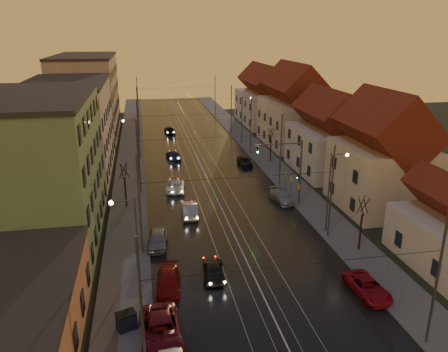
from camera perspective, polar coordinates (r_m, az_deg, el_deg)
ground at (r=32.71m, az=5.53°, el=-16.14°), size 160.00×160.00×0.00m
road at (r=68.76m, az=-3.73°, el=2.83°), size 16.00×120.00×0.04m
sidewalk_left at (r=68.30m, az=-12.08°, el=2.40°), size 4.00×120.00×0.15m
sidewalk_right at (r=70.61m, az=4.36°, el=3.28°), size 4.00×120.00×0.15m
tram_rail_0 at (r=68.53m, az=-5.55°, el=2.76°), size 0.06×120.00×0.03m
tram_rail_1 at (r=68.66m, az=-4.36°, el=2.83°), size 0.06×120.00×0.03m
tram_rail_2 at (r=68.84m, az=-3.09°, el=2.90°), size 0.06×120.00×0.03m
tram_rail_3 at (r=69.04m, az=-1.91°, el=2.96°), size 0.06×120.00×0.03m
apartment_left_1 at (r=42.59m, az=-23.21°, el=0.54°), size 10.00×18.00×13.00m
apartment_left_2 at (r=61.77m, az=-19.51°, el=5.72°), size 10.00×20.00×12.00m
apartment_left_3 at (r=85.06m, az=-17.37°, el=9.88°), size 10.00×24.00×14.00m
house_right_1 at (r=49.55m, az=19.98°, el=2.04°), size 8.67×10.20×10.80m
house_right_2 at (r=60.87m, az=13.82°, el=4.76°), size 9.18×12.24×9.20m
house_right_3 at (r=74.23m, az=9.15°, el=8.39°), size 9.18×14.28×11.50m
house_right_4 at (r=91.26m, az=5.30°, el=9.92°), size 9.18×16.32×10.00m
catenary_pole_l_0 at (r=24.23m, az=-10.70°, el=-17.30°), size 0.16×0.16×9.00m
catenary_pole_r_0 at (r=29.35m, az=26.05°, el=-12.16°), size 0.16×0.16×9.00m
catenary_pole_l_1 at (r=37.47m, az=-10.96°, el=-3.87°), size 0.16×0.16×9.00m
catenary_pole_r_1 at (r=40.97m, az=13.84°, el=-2.11°), size 0.16×0.16×9.00m
catenary_pole_l_2 at (r=51.68m, az=-11.07°, el=2.38°), size 0.16×0.16×9.00m
catenary_pole_r_2 at (r=54.27m, az=7.40°, el=3.35°), size 0.16×0.16×9.00m
catenary_pole_l_3 at (r=66.24m, az=-11.13°, el=5.91°), size 0.16×0.16×9.00m
catenary_pole_r_3 at (r=68.28m, az=3.53°, el=6.60°), size 0.16×0.16×9.00m
catenary_pole_l_4 at (r=80.96m, az=-11.17°, el=8.17°), size 0.16×0.16×9.00m
catenary_pole_r_4 at (r=82.64m, az=0.96°, el=8.72°), size 0.16×0.16×9.00m
catenary_pole_l_5 at (r=98.74m, az=-11.21°, el=9.98°), size 0.16×0.16×9.00m
catenary_pole_r_5 at (r=100.12m, az=-1.17°, el=10.44°), size 0.16×0.16×9.00m
street_lamp_0 at (r=30.93m, az=-11.85°, el=-8.13°), size 1.75×0.32×8.00m
street_lamp_1 at (r=41.90m, az=13.95°, el=-1.09°), size 1.75×0.32×8.00m
street_lamp_2 at (r=57.39m, az=-11.63°, el=4.35°), size 1.75×0.32×8.00m
street_lamp_3 at (r=74.99m, az=2.59°, el=7.99°), size 1.75×0.32×8.00m
traffic_light_mast at (r=48.60m, az=8.89°, el=1.60°), size 5.30×0.32×7.20m
bare_tree_0 at (r=48.52m, az=-12.78°, el=-1.30°), size 1.09×1.09×5.11m
bare_tree_1 at (r=39.95m, az=17.48°, el=-6.11°), size 1.09×1.09×5.11m
bare_tree_2 at (r=64.53m, az=6.14°, el=3.99°), size 1.09×1.09×5.11m
driving_car_0 at (r=35.05m, az=-1.39°, el=-12.15°), size 2.06×4.12×1.35m
driving_car_1 at (r=45.90m, az=-4.52°, el=-4.40°), size 1.75×4.51×1.46m
driving_car_2 at (r=53.25m, az=-6.35°, el=-1.27°), size 2.65×4.82×1.28m
driving_car_3 at (r=66.58m, az=-6.61°, el=2.76°), size 2.27×4.45×1.24m
driving_car_4 at (r=83.29m, az=-7.10°, el=6.01°), size 2.01×4.38×1.45m
parked_left_1 at (r=29.07m, az=-8.23°, el=-19.44°), size 2.68×5.55×1.52m
parked_left_2 at (r=33.96m, az=-7.32°, el=-13.51°), size 2.16×4.47×1.26m
parked_left_3 at (r=40.05m, az=-8.67°, el=-8.16°), size 2.10×4.35×1.43m
parked_right_0 at (r=34.74m, az=18.23°, el=-13.61°), size 2.35×4.55×1.23m
parked_right_1 at (r=50.05m, az=7.56°, el=-2.66°), size 2.20×4.41×1.23m
parked_right_2 at (r=62.86m, az=2.71°, el=1.94°), size 1.84×3.89×1.29m
dumpster at (r=30.35m, az=-12.63°, el=-18.03°), size 1.41×1.17×1.10m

